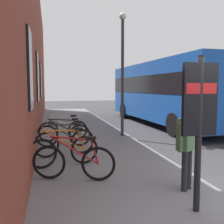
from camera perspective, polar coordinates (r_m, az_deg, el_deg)
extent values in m
plane|color=#38383A|center=(10.53, 9.64, -5.84)|extent=(60.00, 60.00, 0.00)
cube|color=slate|center=(11.72, -6.83, -4.35)|extent=(24.00, 3.50, 0.12)
cube|color=brown|center=(12.58, -17.10, 11.86)|extent=(22.00, 0.60, 7.00)
cube|color=black|center=(5.50, -17.71, 8.85)|extent=(0.90, 0.06, 1.60)
cube|color=black|center=(8.99, -16.16, 7.48)|extent=(0.90, 0.06, 1.60)
cube|color=black|center=(12.48, -15.48, 6.87)|extent=(0.90, 0.06, 1.60)
torus|color=black|center=(5.69, -13.76, -10.73)|extent=(0.30, 0.70, 0.72)
torus|color=black|center=(5.43, -3.06, -11.35)|extent=(0.30, 0.70, 0.72)
cylinder|color=#B21E1E|center=(5.46, -8.32, -8.32)|extent=(0.37, 0.97, 0.58)
cylinder|color=#B21E1E|center=(5.43, -9.13, -5.72)|extent=(0.32, 0.81, 0.09)
cylinder|color=#B21E1E|center=(5.38, -3.88, -8.76)|extent=(0.10, 0.19, 0.51)
cube|color=black|center=(5.33, -4.69, -5.71)|extent=(0.16, 0.22, 0.06)
cylinder|color=#B21E1E|center=(5.54, -13.41, -4.79)|extent=(0.46, 0.18, 0.02)
torus|color=black|center=(6.42, -15.23, -8.88)|extent=(0.18, 0.72, 0.72)
torus|color=black|center=(6.64, -6.12, -8.26)|extent=(0.18, 0.72, 0.72)
cylinder|color=orange|center=(6.46, -10.42, -6.21)|extent=(0.20, 1.01, 0.58)
cylinder|color=orange|center=(6.39, -11.11, -4.05)|extent=(0.17, 0.85, 0.09)
cylinder|color=orange|center=(6.56, -6.77, -6.19)|extent=(0.07, 0.19, 0.51)
cube|color=black|center=(6.49, -7.44, -3.72)|extent=(0.13, 0.21, 0.06)
cylinder|color=orange|center=(6.31, -14.91, -3.57)|extent=(0.48, 0.10, 0.02)
torus|color=black|center=(7.35, -14.29, -7.04)|extent=(0.22, 0.72, 0.72)
torus|color=black|center=(7.63, -6.51, -6.45)|extent=(0.22, 0.72, 0.72)
cylinder|color=black|center=(7.43, -10.18, -4.67)|extent=(0.26, 1.00, 0.58)
cylinder|color=black|center=(7.37, -10.77, -2.79)|extent=(0.22, 0.84, 0.09)
cylinder|color=black|center=(7.56, -7.07, -4.64)|extent=(0.08, 0.19, 0.51)
cube|color=black|center=(7.49, -7.64, -2.49)|extent=(0.14, 0.22, 0.06)
cylinder|color=black|center=(7.26, -14.02, -2.38)|extent=(0.47, 0.13, 0.02)
torus|color=black|center=(8.62, -14.15, -5.20)|extent=(0.11, 0.72, 0.72)
torus|color=black|center=(8.60, -7.14, -5.11)|extent=(0.11, 0.72, 0.72)
cylinder|color=black|center=(8.55, -10.51, -3.35)|extent=(0.11, 1.02, 0.58)
cylinder|color=black|center=(8.52, -11.05, -1.69)|extent=(0.10, 0.85, 0.09)
cylinder|color=black|center=(8.55, -7.66, -3.47)|extent=(0.05, 0.19, 0.51)
cube|color=black|center=(8.51, -8.19, -1.55)|extent=(0.11, 0.21, 0.06)
cylinder|color=black|center=(8.53, -13.91, -1.23)|extent=(0.48, 0.06, 0.02)
torus|color=black|center=(9.45, -13.84, -4.27)|extent=(0.14, 0.72, 0.72)
torus|color=black|center=(9.62, -7.60, -3.98)|extent=(0.14, 0.72, 0.72)
cylinder|color=silver|center=(9.48, -10.57, -2.48)|extent=(0.15, 1.01, 0.58)
cylinder|color=silver|center=(9.44, -11.05, -1.00)|extent=(0.13, 0.85, 0.09)
cylinder|color=silver|center=(9.56, -8.06, -2.53)|extent=(0.06, 0.19, 0.51)
cube|color=black|center=(9.51, -8.52, -0.82)|extent=(0.12, 0.21, 0.06)
cylinder|color=silver|center=(9.37, -13.62, -0.63)|extent=(0.48, 0.08, 0.02)
cylinder|color=black|center=(4.17, 18.56, -4.91)|extent=(0.10, 0.10, 2.40)
cube|color=black|center=(4.11, 18.80, 2.65)|extent=(0.10, 0.55, 1.10)
cube|color=red|center=(4.11, 18.87, 4.95)|extent=(0.11, 0.50, 0.16)
cube|color=#1951B2|center=(14.46, 11.35, 4.57)|extent=(10.57, 2.83, 3.00)
cube|color=black|center=(14.46, 11.38, 5.99)|extent=(10.36, 2.86, 0.90)
cylinder|color=black|center=(12.38, 23.29, -2.18)|extent=(1.01, 0.28, 1.00)
cylinder|color=black|center=(11.04, 13.52, -2.76)|extent=(1.01, 0.28, 1.00)
cylinder|color=black|center=(18.08, 9.87, 0.47)|extent=(1.01, 0.28, 1.00)
cylinder|color=black|center=(17.19, 2.62, 0.29)|extent=(1.01, 0.28, 1.00)
cylinder|color=#26262D|center=(5.10, 15.72, -12.33)|extent=(0.11, 0.11, 0.78)
cylinder|color=#26262D|center=(5.24, 16.58, -11.88)|extent=(0.11, 0.11, 0.78)
cube|color=#4C724C|center=(5.01, 16.37, -4.62)|extent=(0.44, 0.51, 0.59)
sphere|color=#8C664C|center=(4.95, 16.49, 0.05)|extent=(0.21, 0.21, 0.21)
cylinder|color=#4C724C|center=(4.79, 14.91, -5.49)|extent=(0.09, 0.09, 0.52)
cylinder|color=#4C724C|center=(5.24, 17.67, -4.63)|extent=(0.09, 0.09, 0.52)
cylinder|color=#333338|center=(10.21, 2.33, 7.34)|extent=(0.12, 0.12, 4.53)
sphere|color=silver|center=(10.56, 2.38, 20.39)|extent=(0.28, 0.28, 0.28)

